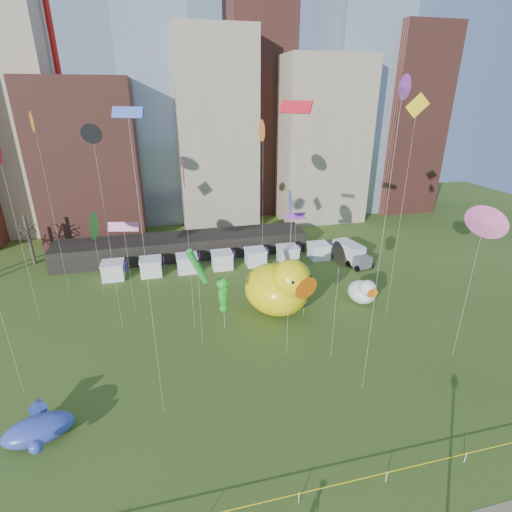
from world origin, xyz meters
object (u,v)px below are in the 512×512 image
object	(u,v)px
box_truck	(351,253)
seahorse_purple	(305,289)
small_duck	(363,291)
seahorse_green	(223,292)
big_duck	(279,287)
whale_inflatable	(39,427)

from	to	relation	value
box_truck	seahorse_purple	bearing A→B (deg)	-144.34
small_duck	seahorse_green	size ratio (longest dim) A/B	0.72
big_duck	small_duck	world-z (taller)	big_duck
seahorse_purple	whale_inflatable	world-z (taller)	seahorse_purple
small_duck	whale_inflatable	world-z (taller)	small_duck
big_duck	small_duck	size ratio (longest dim) A/B	2.36
seahorse_green	whale_inflatable	size ratio (longest dim) A/B	0.98
small_duck	whale_inflatable	distance (m)	34.91
big_duck	seahorse_purple	size ratio (longest dim) A/B	2.16
small_duck	seahorse_purple	size ratio (longest dim) A/B	0.91
seahorse_green	box_truck	xyz separation A→B (m)	(21.36, 13.29, -2.93)
big_duck	seahorse_green	world-z (taller)	big_duck
seahorse_purple	box_truck	size ratio (longest dim) A/B	0.69
seahorse_purple	whale_inflatable	distance (m)	27.34
small_duck	seahorse_green	xyz separation A→B (m)	(-17.08, -1.53, 2.81)
seahorse_purple	box_truck	distance (m)	17.77
small_duck	seahorse_green	bearing A→B (deg)	-174.96
seahorse_green	box_truck	bearing A→B (deg)	31.85
whale_inflatable	box_truck	size ratio (longest dim) A/B	0.89
small_duck	box_truck	world-z (taller)	small_duck
seahorse_green	big_duck	bearing A→B (deg)	14.68
big_duck	whale_inflatable	bearing A→B (deg)	-172.95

